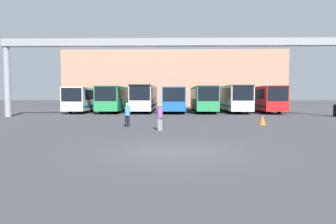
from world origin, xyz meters
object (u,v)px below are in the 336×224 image
bus_slot_4 (203,97)px  bus_slot_5 (233,97)px  bus_slot_3 (174,98)px  pedestrian_near_right (160,116)px  pedestrian_mid_right (127,114)px  traffic_cone (262,120)px  bus_slot_0 (88,98)px  bus_slot_1 (116,97)px  bus_slot_6 (262,98)px  bus_slot_2 (145,97)px

bus_slot_4 → bus_slot_5: 3.72m
bus_slot_3 → pedestrian_near_right: bus_slot_3 is taller
pedestrian_mid_right → traffic_cone: size_ratio=2.37×
bus_slot_0 → bus_slot_1: bus_slot_1 is taller
bus_slot_6 → pedestrian_mid_right: (-14.24, -17.74, -0.94)m
bus_slot_4 → bus_slot_6: bus_slot_4 is taller
bus_slot_1 → traffic_cone: (13.83, -16.19, -1.46)m
pedestrian_mid_right → bus_slot_6: bearing=-112.1°
bus_slot_1 → bus_slot_6: 18.50m
bus_slot_1 → bus_slot_4: bearing=2.1°
bus_slot_4 → bus_slot_5: bearing=-6.3°
bus_slot_4 → pedestrian_near_right: (-4.55, -20.24, -0.94)m
bus_slot_0 → bus_slot_6: bus_slot_6 is taller
bus_slot_6 → bus_slot_0: bearing=179.1°
bus_slot_3 → bus_slot_6: size_ratio=1.00×
bus_slot_0 → pedestrian_mid_right: bus_slot_0 is taller
bus_slot_2 → pedestrian_near_right: bus_slot_2 is taller
bus_slot_2 → bus_slot_3: (3.70, -0.23, -0.15)m
bus_slot_0 → traffic_cone: 24.09m
bus_slot_0 → bus_slot_5: (18.50, -0.27, 0.14)m
bus_slot_0 → bus_slot_2: bus_slot_2 is taller
bus_slot_5 → pedestrian_near_right: bearing=-112.6°
bus_slot_0 → bus_slot_1: bearing=-4.2°
bus_slot_4 → bus_slot_5: bus_slot_5 is taller
bus_slot_4 → traffic_cone: bus_slot_4 is taller
bus_slot_1 → bus_slot_3: bearing=-0.5°
bus_slot_0 → bus_slot_5: bearing=-0.8°
bus_slot_2 → pedestrian_near_right: bearing=-81.9°
bus_slot_3 → bus_slot_5: size_ratio=0.99×
bus_slot_3 → pedestrian_mid_right: size_ratio=7.03×
bus_slot_1 → bus_slot_0: bearing=175.8°
bus_slot_3 → traffic_cone: size_ratio=16.64×
bus_slot_0 → bus_slot_4: size_ratio=0.98×
pedestrian_near_right → bus_slot_2: bearing=62.9°
traffic_cone → bus_slot_2: bearing=121.8°
pedestrian_near_right → traffic_cone: 8.15m
bus_slot_1 → bus_slot_2: bus_slot_2 is taller
bus_slot_0 → bus_slot_3: bus_slot_3 is taller
bus_slot_1 → bus_slot_5: 14.80m
bus_slot_0 → pedestrian_near_right: bearing=-63.0°
bus_slot_2 → bus_slot_6: 14.80m
bus_slot_2 → pedestrian_near_right: (2.86, -19.99, -1.03)m
bus_slot_4 → pedestrian_near_right: size_ratio=7.52×
bus_slot_5 → pedestrian_near_right: (-8.25, -19.83, -1.00)m
bus_slot_4 → bus_slot_3: bearing=-172.6°
bus_slot_1 → pedestrian_mid_right: size_ratio=7.12×
bus_slot_1 → bus_slot_6: (18.50, -0.08, 0.00)m
bus_slot_4 → traffic_cone: (2.73, -16.60, -1.47)m
bus_slot_3 → bus_slot_4: size_ratio=0.92×
pedestrian_mid_right → bus_slot_5: bearing=-103.9°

